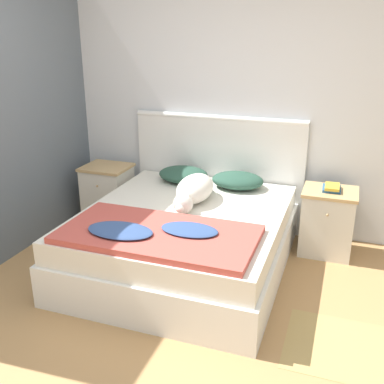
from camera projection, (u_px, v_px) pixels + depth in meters
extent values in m
plane|color=tan|center=(139.00, 343.00, 2.98)|extent=(16.00, 16.00, 0.00)
cube|color=silver|center=(229.00, 103.00, 4.43)|extent=(9.00, 0.06, 2.55)
cube|color=slate|center=(18.00, 111.00, 3.99)|extent=(0.06, 3.10, 2.55)
cube|color=white|center=(185.00, 249.00, 3.89)|extent=(1.68, 1.93, 0.34)
cube|color=silver|center=(184.00, 221.00, 3.80)|extent=(1.62, 1.87, 0.19)
cube|color=white|center=(218.00, 173.00, 4.63)|extent=(1.76, 0.04, 1.14)
cylinder|color=white|center=(219.00, 118.00, 4.44)|extent=(1.76, 0.06, 0.06)
cube|color=silver|center=(108.00, 194.00, 4.82)|extent=(0.45, 0.40, 0.58)
cube|color=tan|center=(106.00, 167.00, 4.72)|extent=(0.48, 0.42, 0.03)
sphere|color=tan|center=(97.00, 186.00, 4.58)|extent=(0.02, 0.02, 0.02)
cube|color=silver|center=(327.00, 223.00, 4.11)|extent=(0.45, 0.40, 0.58)
cube|color=tan|center=(331.00, 192.00, 4.00)|extent=(0.48, 0.42, 0.03)
sphere|color=tan|center=(327.00, 215.00, 3.87)|extent=(0.02, 0.02, 0.02)
ellipsoid|color=#284C3D|center=(183.00, 174.00, 4.47)|extent=(0.50, 0.40, 0.15)
ellipsoid|color=#284C3D|center=(238.00, 180.00, 4.29)|extent=(0.50, 0.40, 0.15)
cube|color=#BC4C42|center=(158.00, 234.00, 3.28)|extent=(1.44, 0.74, 0.05)
ellipsoid|color=#334C7F|center=(120.00, 230.00, 3.25)|extent=(0.50, 0.30, 0.04)
ellipsoid|color=#334C7F|center=(189.00, 230.00, 3.26)|extent=(0.43, 0.26, 0.04)
ellipsoid|color=silver|center=(195.00, 188.00, 3.95)|extent=(0.30, 0.53, 0.23)
sphere|color=silver|center=(183.00, 204.00, 3.70)|extent=(0.17, 0.17, 0.17)
ellipsoid|color=silver|center=(180.00, 208.00, 3.64)|extent=(0.08, 0.09, 0.07)
cone|color=silver|center=(178.00, 195.00, 3.70)|extent=(0.05, 0.05, 0.06)
cone|color=silver|center=(189.00, 197.00, 3.67)|extent=(0.05, 0.05, 0.06)
ellipsoid|color=silver|center=(208.00, 188.00, 4.16)|extent=(0.16, 0.24, 0.08)
cube|color=#285689|center=(332.00, 189.00, 4.01)|extent=(0.17, 0.21, 0.02)
cube|color=gold|center=(332.00, 187.00, 3.98)|extent=(0.13, 0.21, 0.03)
cube|color=tan|center=(378.00, 355.00, 2.86)|extent=(1.17, 0.66, 0.00)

